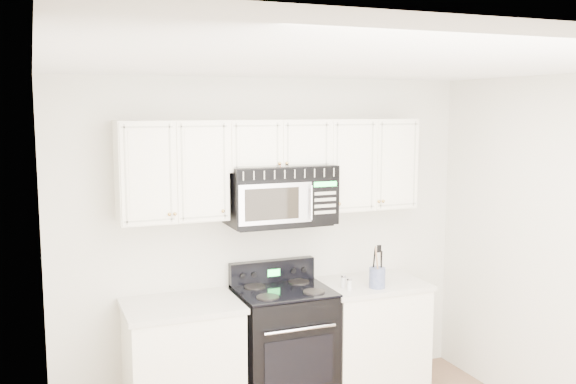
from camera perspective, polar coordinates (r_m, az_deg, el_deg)
room at (r=3.76m, az=7.42°, el=-8.97°), size 3.51×3.51×2.61m
base_cabinet_left at (r=5.07m, az=-9.34°, el=-15.05°), size 0.86×0.65×0.92m
base_cabinet_right at (r=5.60m, az=7.29°, el=-12.78°), size 0.86×0.65×0.92m
range at (r=5.27m, az=-0.38°, el=-13.36°), size 0.73×0.66×1.11m
upper_cabinets at (r=5.07m, az=-1.19°, el=2.66°), size 2.44×0.37×0.75m
microwave at (r=5.06m, az=-0.71°, el=-0.22°), size 0.84×0.47×0.46m
utensil_crock at (r=5.26m, az=7.94°, el=-7.49°), size 0.13×0.13×0.35m
shaker_salt at (r=5.17m, az=5.47°, el=-8.15°), size 0.04×0.04×0.10m
shaker_pepper at (r=5.24m, az=4.95°, el=-7.91°), size 0.04×0.04×0.10m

